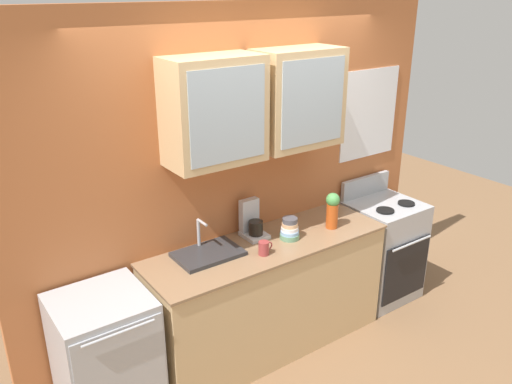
{
  "coord_description": "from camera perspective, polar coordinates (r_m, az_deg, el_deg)",
  "views": [
    {
      "loc": [
        -2.11,
        -2.82,
        2.73
      ],
      "look_at": [
        -0.11,
        0.0,
        1.36
      ],
      "focal_mm": 36.88,
      "sensor_mm": 36.0,
      "label": 1
    }
  ],
  "objects": [
    {
      "name": "counter",
      "position": [
        4.19,
        1.28,
        -11.15
      ],
      "size": [
        1.94,
        0.62,
        0.92
      ],
      "color": "tan",
      "rests_on": "ground_plane"
    },
    {
      "name": "dishwasher",
      "position": [
        3.71,
        -15.87,
        -17.13
      ],
      "size": [
        0.59,
        0.6,
        0.92
      ],
      "color": "#ADAFB5",
      "rests_on": "ground_plane"
    },
    {
      "name": "stove_range",
      "position": [
        4.98,
        13.49,
        -6.06
      ],
      "size": [
        0.6,
        0.61,
        1.1
      ],
      "color": "#ADAFB5",
      "rests_on": "ground_plane"
    },
    {
      "name": "vase",
      "position": [
        4.19,
        8.29,
        -1.85
      ],
      "size": [
        0.11,
        0.11,
        0.29
      ],
      "color": "#BF4C19",
      "rests_on": "counter"
    },
    {
      "name": "coffee_maker",
      "position": [
        4.03,
        -0.43,
        -3.36
      ],
      "size": [
        0.17,
        0.2,
        0.29
      ],
      "color": "#B7B7BC",
      "rests_on": "counter"
    },
    {
      "name": "back_wall_unit",
      "position": [
        3.97,
        -1.1,
        3.28
      ],
      "size": [
        3.66,
        0.45,
        2.63
      ],
      "color": "#B76638",
      "rests_on": "ground_plane"
    },
    {
      "name": "bowl_stack",
      "position": [
        4.01,
        3.68,
        -4.07
      ],
      "size": [
        0.15,
        0.15,
        0.17
      ],
      "color": "#669972",
      "rests_on": "counter"
    },
    {
      "name": "cup_near_sink",
      "position": [
        3.79,
        0.88,
        -6.09
      ],
      "size": [
        0.12,
        0.08,
        0.1
      ],
      "color": "#993838",
      "rests_on": "counter"
    },
    {
      "name": "ground_plane",
      "position": [
        4.46,
        1.23,
        -16.11
      ],
      "size": [
        10.0,
        10.0,
        0.0
      ],
      "primitive_type": "plane",
      "color": "brown"
    },
    {
      "name": "sink_faucet",
      "position": [
        3.8,
        -5.24,
        -6.6
      ],
      "size": [
        0.47,
        0.32,
        0.25
      ],
      "color": "#2D2D30",
      "rests_on": "counter"
    }
  ]
}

